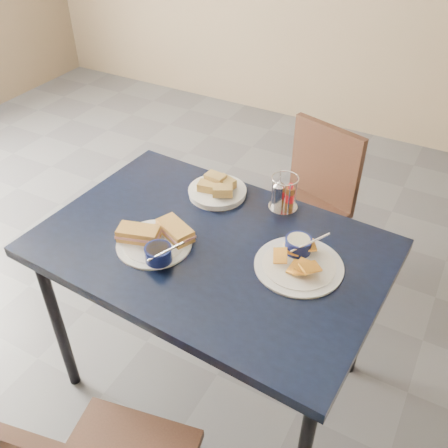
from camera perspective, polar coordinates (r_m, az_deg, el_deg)
The scene contains 7 objects.
ground at distance 2.27m, azimuth -0.80°, elevation -16.87°, with size 6.00×6.00×0.00m, color #4A4B4F.
dining_table at distance 1.76m, azimuth -1.49°, elevation -3.96°, with size 1.22×0.85×0.75m.
chair_far at distance 2.50m, azimuth 9.51°, elevation 3.44°, with size 0.47×0.46×0.80m.
sandwich_plate at distance 1.71m, azimuth -7.73°, elevation -1.80°, with size 0.30×0.26×0.12m.
plantain_plate at distance 1.65m, azimuth 8.52°, elevation -3.90°, with size 0.29×0.29×0.12m.
bread_basket at distance 1.94m, azimuth -0.75°, elevation 3.95°, with size 0.22×0.22×0.07m.
condiment_caddy at distance 1.86m, azimuth 6.73°, elevation 3.35°, with size 0.11×0.11×0.14m.
Camera 1 is at (0.65, -1.13, 1.86)m, focal length 40.00 mm.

